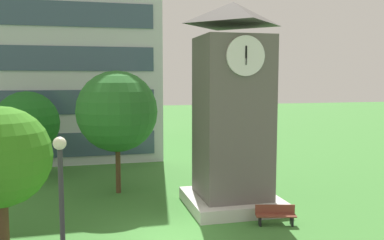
{
  "coord_description": "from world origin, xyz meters",
  "views": [
    {
      "loc": [
        -3.24,
        -16.23,
        6.63
      ],
      "look_at": [
        1.84,
        4.33,
        4.43
      ],
      "focal_mm": 38.58,
      "sensor_mm": 36.0,
      "label": 1
    }
  ],
  "objects_px": {
    "street_lamp": "(62,203)",
    "tree_near_tower": "(117,111)",
    "park_bench": "(276,215)",
    "tree_by_building": "(27,123)",
    "tree_streetside": "(0,157)",
    "clock_tower": "(232,118)"
  },
  "relations": [
    {
      "from": "street_lamp",
      "to": "tree_near_tower",
      "type": "xyz_separation_m",
      "value": [
        2.29,
        12.04,
        1.52
      ]
    },
    {
      "from": "park_bench",
      "to": "tree_by_building",
      "type": "bearing_deg",
      "value": 137.01
    },
    {
      "from": "park_bench",
      "to": "street_lamp",
      "type": "distance_m",
      "value": 10.53
    },
    {
      "from": "tree_streetside",
      "to": "tree_near_tower",
      "type": "bearing_deg",
      "value": 55.31
    },
    {
      "from": "clock_tower",
      "to": "park_bench",
      "type": "xyz_separation_m",
      "value": [
        1.06,
        -2.95,
        -4.14
      ]
    },
    {
      "from": "park_bench",
      "to": "tree_by_building",
      "type": "xyz_separation_m",
      "value": [
        -11.92,
        11.12,
        3.28
      ]
    },
    {
      "from": "street_lamp",
      "to": "tree_by_building",
      "type": "distance_m",
      "value": 16.49
    },
    {
      "from": "tree_by_building",
      "to": "tree_near_tower",
      "type": "relative_size",
      "value": 0.82
    },
    {
      "from": "clock_tower",
      "to": "street_lamp",
      "type": "xyz_separation_m",
      "value": [
        -7.76,
        -8.02,
        -1.42
      ]
    },
    {
      "from": "street_lamp",
      "to": "park_bench",
      "type": "bearing_deg",
      "value": 29.87
    },
    {
      "from": "tree_streetside",
      "to": "tree_by_building",
      "type": "bearing_deg",
      "value": 92.95
    },
    {
      "from": "park_bench",
      "to": "tree_streetside",
      "type": "distance_m",
      "value": 11.78
    },
    {
      "from": "clock_tower",
      "to": "tree_near_tower",
      "type": "bearing_deg",
      "value": 143.67
    },
    {
      "from": "clock_tower",
      "to": "park_bench",
      "type": "bearing_deg",
      "value": -70.2
    },
    {
      "from": "park_bench",
      "to": "tree_by_building",
      "type": "relative_size",
      "value": 0.32
    },
    {
      "from": "clock_tower",
      "to": "street_lamp",
      "type": "bearing_deg",
      "value": -134.07
    },
    {
      "from": "street_lamp",
      "to": "tree_near_tower",
      "type": "distance_m",
      "value": 12.35
    },
    {
      "from": "tree_by_building",
      "to": "tree_near_tower",
      "type": "height_order",
      "value": "tree_near_tower"
    },
    {
      "from": "tree_near_tower",
      "to": "tree_streetside",
      "type": "bearing_deg",
      "value": -124.69
    },
    {
      "from": "tree_near_tower",
      "to": "clock_tower",
      "type": "bearing_deg",
      "value": -36.33
    },
    {
      "from": "park_bench",
      "to": "tree_by_building",
      "type": "height_order",
      "value": "tree_by_building"
    },
    {
      "from": "tree_streetside",
      "to": "tree_near_tower",
      "type": "height_order",
      "value": "tree_near_tower"
    }
  ]
}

